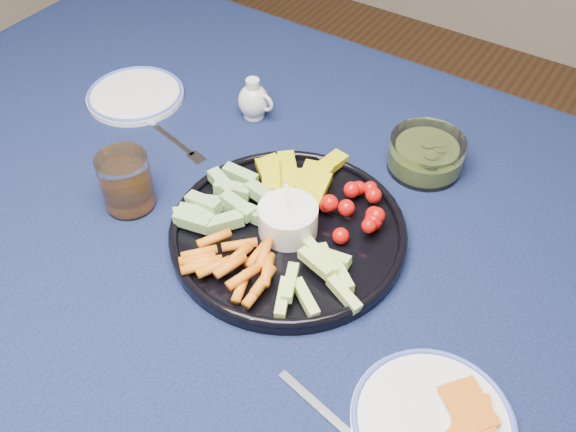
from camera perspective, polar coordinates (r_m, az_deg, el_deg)
The scene contains 9 objects.
dining_table at distance 1.02m, azimuth -0.36°, elevation -4.85°, with size 1.67×1.07×0.75m.
crudite_platter at distance 0.94m, azimuth -0.15°, elevation -1.07°, with size 0.35×0.35×0.11m.
creamer_pitcher at distance 1.16m, azimuth -3.05°, elevation 10.20°, with size 0.07×0.05×0.08m.
pickle_bowl at distance 1.07m, azimuth 12.15°, elevation 5.29°, with size 0.12×0.12×0.06m.
cheese_plate at distance 0.79m, azimuth 12.78°, elevation -17.26°, with size 0.19×0.19×0.02m.
juice_tumbler at distance 1.00m, azimuth -14.14°, elevation 2.72°, with size 0.08×0.08×0.09m.
fork_left at distance 1.12m, azimuth -9.65°, elevation 6.24°, with size 0.15×0.05×0.00m.
fork_right at distance 0.78m, azimuth 4.92°, elevation -18.34°, with size 0.17×0.05×0.00m.
side_plate_extra at distance 1.25m, azimuth -13.42°, elevation 10.45°, with size 0.18×0.18×0.01m.
Camera 1 is at (0.37, -0.54, 1.45)m, focal length 40.00 mm.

